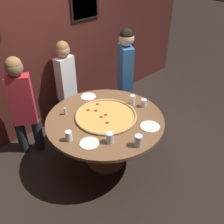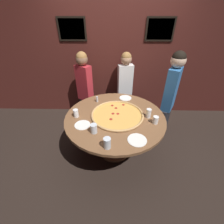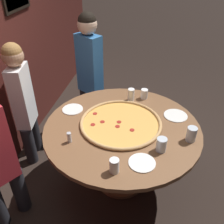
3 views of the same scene
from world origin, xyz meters
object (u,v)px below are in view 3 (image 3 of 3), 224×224
Objects in this scene: drink_cup_far_left at (131,95)px; diner_side_right at (23,99)px; dining_table at (122,138)px; drink_cup_centre_back at (114,166)px; drink_cup_near_right at (191,134)px; drink_cup_by_shaker at (144,94)px; white_plate_far_back at (142,163)px; white_plate_left_side at (73,109)px; drink_cup_front_edge at (161,145)px; condiment_shaker at (69,137)px; giant_pizza at (121,123)px; white_plate_beside_cup at (176,116)px; diner_side_left at (90,67)px.

drink_cup_far_left is 0.10× the size of diner_side_right.
drink_cup_centre_back is at bearing -177.13° from dining_table.
drink_cup_near_right is 1.24× the size of drink_cup_by_shaker.
diner_side_right is (0.64, 1.33, 0.05)m from white_plate_far_back.
white_plate_left_side is at bearing 71.48° from dining_table.
drink_cup_front_edge is 1.27× the size of condiment_shaker.
drink_cup_near_right reaches higher than condiment_shaker.
white_plate_left_side is at bearing 74.20° from giant_pizza.
drink_cup_centre_back is 0.08× the size of diner_side_right.
white_plate_beside_cup is at bearing -29.40° from drink_cup_centre_back.
condiment_shaker is (-0.30, 0.41, 0.19)m from dining_table.
drink_cup_front_edge reaches higher than white_plate_left_side.
drink_cup_near_right reaches higher than giant_pizza.
drink_cup_centre_back reaches higher than white_plate_left_side.
drink_cup_by_shaker is at bearing -33.60° from condiment_shaker.
drink_cup_by_shaker is at bearing 3.86° from white_plate_far_back.
drink_cup_by_shaker is at bearing -6.66° from drink_cup_centre_back.
diner_side_left is at bearing 30.60° from giant_pizza.
white_plate_far_back is at bearing 53.82° from diner_side_right.
diner_side_right reaches higher than giant_pizza.
drink_cup_centre_back is 0.87× the size of drink_cup_far_left.
drink_cup_centre_back is at bearing -142.49° from white_plate_left_side.
drink_cup_front_edge reaches higher than condiment_shaker.
drink_cup_far_left is at bearing 0.40° from drink_cup_centre_back.
diner_side_left reaches higher than drink_cup_centre_back.
drink_cup_centre_back is at bearing 150.60° from white_plate_beside_cup.
white_plate_left_side is 0.56m from diner_side_right.
drink_cup_near_right is at bearing -77.97° from condiment_shaker.
white_plate_left_side is (-0.37, 0.70, -0.05)m from drink_cup_by_shaker.
dining_table is 13.66× the size of drink_cup_by_shaker.
drink_cup_front_edge reaches higher than drink_cup_by_shaker.
drink_cup_front_edge is 0.78m from condiment_shaker.
diner_side_left is at bearing 50.66° from drink_cup_far_left.
drink_cup_centre_back is 0.45m from drink_cup_front_edge.
drink_cup_by_shaker is (1.12, -0.13, -0.01)m from drink_cup_centre_back.
condiment_shaker is at bearing -164.50° from white_plate_left_side.
diner_side_right is (0.20, 1.10, 0.20)m from dining_table.
condiment_shaker is at bearing 126.60° from dining_table.
giant_pizza is 3.64× the size of white_plate_far_back.
condiment_shaker is 0.06× the size of diner_side_left.
white_plate_beside_cup is (0.71, -0.27, 0.00)m from white_plate_far_back.
giant_pizza is at bearing 174.93° from drink_cup_far_left.
drink_cup_centre_back is 0.76m from drink_cup_near_right.
dining_table is 0.58m from white_plate_beside_cup.
giant_pizza is 3.35× the size of white_plate_beside_cup.
giant_pizza is at bearing 51.97° from drink_cup_front_edge.
white_plate_beside_cup is 1.07m from condiment_shaker.
condiment_shaker is (-0.04, 0.77, -0.01)m from drink_cup_front_edge.
white_plate_left_side is at bearing 117.65° from drink_cup_by_shaker.
drink_cup_front_edge reaches higher than dining_table.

